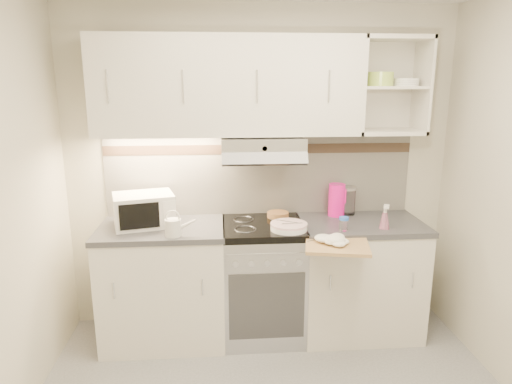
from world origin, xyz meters
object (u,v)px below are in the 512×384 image
spray_bottle (385,218)px  electric_range (263,280)px  cutting_board (337,245)px  microwave (144,210)px  watering_can (174,227)px  pink_pitcher (337,200)px  plate_stack (289,226)px  glass_jar (348,201)px

spray_bottle → electric_range: bearing=-166.7°
spray_bottle → cutting_board: spray_bottle is taller
microwave → spray_bottle: (1.74, -0.21, -0.04)m
electric_range → microwave: microwave is taller
microwave → cutting_board: (1.33, -0.44, -0.15)m
electric_range → spray_bottle: 1.02m
watering_can → pink_pitcher: size_ratio=0.85×
plate_stack → spray_bottle: 0.69m
plate_stack → spray_bottle: bearing=-1.9°
microwave → glass_jar: 1.58m
electric_range → watering_can: bearing=-160.9°
electric_range → cutting_board: electric_range is taller
microwave → cutting_board: 1.41m
watering_can → cutting_board: size_ratio=0.52×
plate_stack → watering_can: bearing=-175.1°
microwave → spray_bottle: size_ratio=2.53×
pink_pitcher → glass_jar: 0.11m
plate_stack → pink_pitcher: pink_pitcher is taller
spray_bottle → cutting_board: 0.48m
glass_jar → cutting_board: bearing=-111.6°
plate_stack → glass_jar: 0.64m
watering_can → cutting_board: (1.09, -0.18, -0.09)m
microwave → spray_bottle: microwave is taller
electric_range → pink_pitcher: 0.85m
electric_range → microwave: bearing=177.6°
electric_range → plate_stack: size_ratio=3.41×
microwave → glass_jar: microwave is taller
watering_can → spray_bottle: (1.50, 0.05, 0.01)m
watering_can → spray_bottle: bearing=1.2°
spray_bottle → watering_can: bearing=-153.5°
electric_range → pink_pitcher: (0.60, 0.17, 0.58)m
electric_range → glass_jar: 0.92m
electric_range → cutting_board: 0.74m
electric_range → cutting_board: size_ratio=2.17×
electric_range → pink_pitcher: bearing=15.9°
electric_range → plate_stack: 0.53m
plate_stack → pink_pitcher: (0.43, 0.32, 0.10)m
electric_range → watering_can: size_ratio=4.15×
watering_can → glass_jar: glass_jar is taller
pink_pitcher → microwave: bearing=-161.5°
pink_pitcher → spray_bottle: bearing=-39.1°
pink_pitcher → cutting_board: 0.61m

